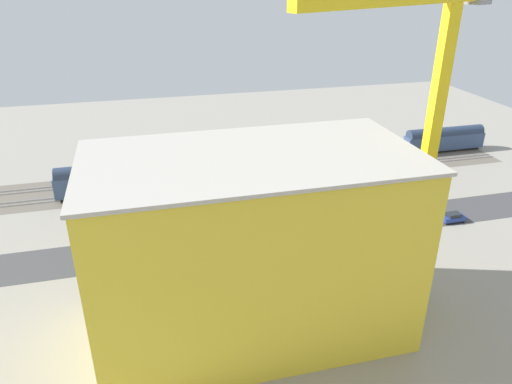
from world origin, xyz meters
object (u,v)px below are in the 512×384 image
freight_coach_far (100,179)px  box_truck_2 (239,256)px  box_truck_1 (237,251)px  street_tree_1 (240,197)px  parked_car_0 (453,218)px  parked_car_3 (334,233)px  platform_canopy_near (300,165)px  parked_car_4 (291,240)px  street_tree_2 (174,202)px  parked_car_1 (415,223)px  construction_building (252,249)px  traffic_light (198,236)px  locomotive (361,151)px  passenger_coach (444,139)px  parked_car_2 (372,227)px  box_truck_0 (232,254)px  tower_crane (421,136)px  street_tree_0 (257,188)px

freight_coach_far → box_truck_2: bearing=124.2°
box_truck_1 → street_tree_1: bearing=-104.6°
parked_car_0 → parked_car_3: parked_car_3 is taller
platform_canopy_near → parked_car_4: bearing=67.9°
parked_car_3 → street_tree_2: bearing=-19.8°
parked_car_0 → parked_car_1: parked_car_1 is taller
street_tree_1 → construction_building: bearing=81.0°
box_truck_2 → parked_car_0: bearing=-174.0°
construction_building → traffic_light: 17.88m
locomotive → passenger_coach: size_ratio=0.83×
freight_coach_far → box_truck_2: 36.20m
passenger_coach → parked_car_2: passenger_coach is taller
parked_car_1 → box_truck_0: 32.44m
locomotive → parked_car_2: size_ratio=3.96×
parked_car_2 → street_tree_2: (31.52, -8.30, 4.50)m
street_tree_1 → street_tree_2: street_tree_1 is taller
locomotive → street_tree_1: (33.63, 23.84, 3.59)m
passenger_coach → tower_crane: tower_crane is taller
parked_car_0 → box_truck_1: (38.63, 2.86, 1.02)m
passenger_coach → box_truck_0: 68.05m
parked_car_1 → traffic_light: 36.97m
parked_car_0 → passenger_coach: bearing=-121.0°
platform_canopy_near → locomotive: bearing=-151.4°
freight_coach_far → tower_crane: (-38.76, 42.76, 19.42)m
platform_canopy_near → box_truck_0: (18.91, 24.72, -2.46)m
passenger_coach → box_truck_1: (57.55, 34.30, -1.33)m
parked_car_2 → street_tree_1: size_ratio=0.55×
street_tree_1 → traffic_light: (8.22, 8.79, -1.27)m
parked_car_3 → street_tree_2: size_ratio=0.56×
street_tree_2 → traffic_light: (-2.42, 9.99, -1.14)m
parked_car_4 → construction_building: (10.42, 17.03, 10.22)m
passenger_coach → construction_building: size_ratio=0.57×
locomotive → box_truck_0: bearing=43.0°
box_truck_1 → construction_building: bearing=85.2°
parked_car_1 → traffic_light: bearing=2.1°
street_tree_0 → construction_building: bearing=74.6°
parked_car_1 → street_tree_1: street_tree_1 is taller
parked_car_4 → parked_car_0: bearing=-179.8°
parked_car_0 → parked_car_2: (15.04, -0.50, 0.02)m
parked_car_0 → traffic_light: size_ratio=0.67×
box_truck_2 → platform_canopy_near: bearing=-125.3°
freight_coach_far → street_tree_0: (-26.37, 16.93, 2.79)m
locomotive → box_truck_2: 50.89m
parked_car_4 → construction_building: size_ratio=0.13×
box_truck_0 → box_truck_1: box_truck_1 is taller
passenger_coach → parked_car_3: 51.64m
passenger_coach → street_tree_0: (51.58, 22.56, 3.06)m
tower_crane → street_tree_2: tower_crane is taller
tower_crane → box_truck_1: 31.26m
parked_car_4 → street_tree_1: bearing=-49.9°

